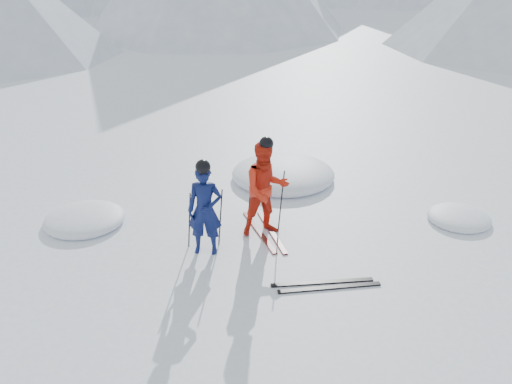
{
  "coord_description": "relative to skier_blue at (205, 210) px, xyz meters",
  "views": [
    {
      "loc": [
        -1.71,
        -8.06,
        5.15
      ],
      "look_at": [
        -1.66,
        0.5,
        1.1
      ],
      "focal_mm": 38.0,
      "sensor_mm": 36.0,
      "label": 1
    }
  ],
  "objects": [
    {
      "name": "pole_red_left",
      "position": [
        0.78,
        0.93,
        -0.22
      ],
      "size": [
        0.12,
        0.1,
        1.22
      ],
      "primitive_type": "cylinder",
      "rotation": [
        0.06,
        0.08,
        0.0
      ],
      "color": "black",
      "rests_on": "ground"
    },
    {
      "name": "ski_loose_a",
      "position": [
        1.97,
        -1.01,
        -0.82
      ],
      "size": [
        1.7,
        0.26,
        0.03
      ],
      "primitive_type": "cube",
      "rotation": [
        0.0,
        0.0,
        1.67
      ],
      "color": "black",
      "rests_on": "ground"
    },
    {
      "name": "ski_worn_right",
      "position": [
        1.2,
        0.68,
        -0.82
      ],
      "size": [
        0.54,
        1.66,
        0.03
      ],
      "primitive_type": "cube",
      "rotation": [
        0.0,
        0.0,
        0.27
      ],
      "color": "black",
      "rests_on": "ground"
    },
    {
      "name": "ski_worn_left",
      "position": [
        0.96,
        0.68,
        -0.82
      ],
      "size": [
        0.65,
        1.63,
        0.03
      ],
      "primitive_type": "cube",
      "rotation": [
        0.0,
        0.0,
        0.34
      ],
      "color": "black",
      "rests_on": "ground"
    },
    {
      "name": "pole_blue_left",
      "position": [
        -0.3,
        0.15,
        -0.28
      ],
      "size": [
        0.11,
        0.08,
        1.11
      ],
      "primitive_type": "cylinder",
      "rotation": [
        0.05,
        0.08,
        0.0
      ],
      "color": "black",
      "rests_on": "ground"
    },
    {
      "name": "skier_red",
      "position": [
        1.08,
        0.68,
        0.08
      ],
      "size": [
        1.06,
        0.93,
        1.83
      ],
      "primitive_type": "imported",
      "rotation": [
        0.0,
        0.0,
        0.3
      ],
      "color": "red",
      "rests_on": "ground"
    },
    {
      "name": "pole_red_right",
      "position": [
        1.38,
        0.83,
        -0.22
      ],
      "size": [
        0.12,
        0.09,
        1.22
      ],
      "primitive_type": "cylinder",
      "rotation": [
        -0.05,
        0.08,
        0.0
      ],
      "color": "black",
      "rests_on": "ground"
    },
    {
      "name": "ski_loose_b",
      "position": [
        2.07,
        -1.16,
        -0.82
      ],
      "size": [
        1.7,
        0.32,
        0.03
      ],
      "primitive_type": "cube",
      "rotation": [
        0.0,
        0.0,
        1.71
      ],
      "color": "black",
      "rests_on": "ground"
    },
    {
      "name": "pole_blue_right",
      "position": [
        0.25,
        0.25,
        -0.28
      ],
      "size": [
        0.11,
        0.07,
        1.11
      ],
      "primitive_type": "cylinder",
      "rotation": [
        -0.04,
        0.08,
        0.0
      ],
      "color": "black",
      "rests_on": "ground"
    },
    {
      "name": "skier_blue",
      "position": [
        0.0,
        0.0,
        0.0
      ],
      "size": [
        0.63,
        0.44,
        1.67
      ],
      "primitive_type": "imported",
      "rotation": [
        0.0,
        0.0,
        -0.06
      ],
      "color": "#0C1548",
      "rests_on": "ground"
    },
    {
      "name": "snow_lumps",
      "position": [
        1.3,
        2.39,
        -0.84
      ],
      "size": [
        9.2,
        6.84,
        0.53
      ],
      "color": "white",
      "rests_on": "ground"
    },
    {
      "name": "ground",
      "position": [
        2.55,
        -0.32,
        -0.84
      ],
      "size": [
        160.0,
        160.0,
        0.0
      ],
      "primitive_type": "plane",
      "color": "white",
      "rests_on": "ground"
    }
  ]
}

